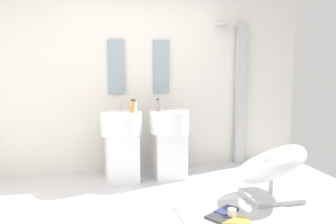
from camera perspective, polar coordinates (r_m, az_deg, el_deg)
The scene contains 16 objects.
ground_plane at distance 3.86m, azimuth -0.18°, elevation -15.64°, with size 4.80×3.60×0.04m, color silver.
rear_partition at distance 5.16m, azimuth -4.62°, elevation 5.46°, with size 4.80×0.10×2.60m, color silver.
pedestal_sink_left at distance 4.70m, azimuth -7.19°, elevation -4.77°, with size 0.51×0.51×0.98m.
pedestal_sink_right at distance 4.81m, azimuth 0.19°, elevation -4.41°, with size 0.51×0.51×0.98m.
vanity_mirror_left at distance 5.04m, azimuth -8.01°, elevation 6.96°, with size 0.22×0.03×0.72m, color #8C9EA8.
vanity_mirror_right at distance 5.14m, azimuth -1.07°, elevation 7.06°, with size 0.22×0.03×0.72m, color #8C9EA8.
shower_column at distance 5.50m, azimuth 11.04°, elevation 3.19°, with size 0.49×0.24×2.05m.
lounge_chair at distance 4.25m, azimuth 15.75°, elevation -8.38°, with size 1.08×1.08×0.65m.
area_rug at distance 3.80m, azimuth 11.06°, elevation -15.75°, with size 1.14×0.89×0.01m, color #B2B2B7.
magazine_ochre at distance 3.69m, azimuth 10.33°, elevation -16.23°, with size 0.28×0.16×0.02m, color gold.
magazine_navy at distance 3.88m, azimuth 9.04°, elevation -14.88°, with size 0.25×0.14×0.03m, color navy.
magazine_charcoal at distance 3.75m, azimuth 8.12°, elevation -15.78°, with size 0.24×0.21×0.02m, color #38383D.
coffee_mug at distance 3.76m, azimuth 9.88°, elevation -15.20°, with size 0.08×0.08×0.09m, color white.
soap_bottle_clear at distance 4.63m, azimuth -5.20°, elevation 0.86°, with size 0.05×0.05×0.16m.
soap_bottle_grey at distance 4.76m, azimuth -1.61°, elevation 1.08°, with size 0.06×0.06×0.16m.
soap_bottle_amber at distance 4.60m, azimuth -5.57°, elevation 0.87°, with size 0.05×0.05×0.17m.
Camera 1 is at (-0.85, -3.43, 1.53)m, focal length 39.31 mm.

